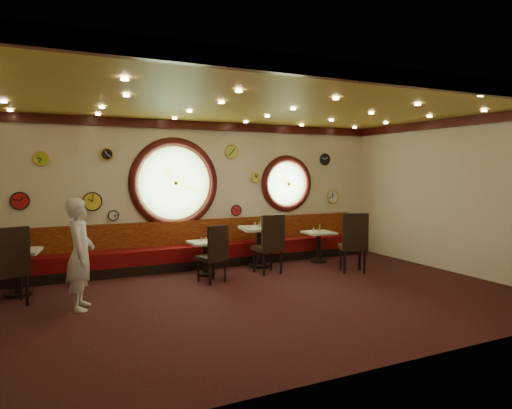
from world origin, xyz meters
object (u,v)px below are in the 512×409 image
at_px(condiment_a_bottle, 22,245).
at_px(condiment_a_pepper, 20,248).
at_px(chair_a, 10,261).
at_px(chair_b, 215,250).
at_px(condiment_d_pepper, 319,230).
at_px(table_c, 260,242).
at_px(condiment_b_bottle, 208,236).
at_px(waiter, 80,254).
at_px(condiment_a_salt, 12,246).
at_px(condiment_b_pepper, 206,239).
at_px(condiment_d_salt, 313,230).
at_px(condiment_c_bottle, 261,223).
at_px(chair_c, 270,240).
at_px(chair_d, 354,239).
at_px(condiment_c_pepper, 259,225).
at_px(condiment_b_salt, 201,239).
at_px(table_d, 319,243).
at_px(condiment_c_salt, 255,225).
at_px(table_b, 206,254).
at_px(condiment_d_bottle, 319,228).
at_px(table_a, 17,267).

bearing_deg(condiment_a_bottle, condiment_a_pepper, -104.61).
bearing_deg(chair_a, chair_b, -13.36).
distance_m(condiment_a_pepper, condiment_d_pepper, 6.18).
height_order(table_c, chair_b, chair_b).
bearing_deg(condiment_b_bottle, waiter, -151.38).
height_order(condiment_a_salt, condiment_b_pepper, condiment_a_salt).
height_order(table_c, condiment_d_salt, table_c).
bearing_deg(condiment_c_bottle, chair_c, -102.95).
bearing_deg(condiment_b_pepper, condiment_c_bottle, 12.54).
relative_size(chair_d, condiment_b_bottle, 4.52).
height_order(condiment_a_salt, condiment_c_pepper, condiment_c_pepper).
bearing_deg(chair_a, condiment_a_pepper, 64.33).
relative_size(chair_b, chair_d, 0.88).
height_order(chair_b, condiment_d_pepper, chair_b).
bearing_deg(condiment_b_salt, condiment_a_salt, 179.91).
distance_m(table_d, condiment_d_salt, 0.33).
height_order(chair_a, condiment_c_salt, chair_a).
bearing_deg(chair_b, table_b, 67.03).
bearing_deg(condiment_d_pepper, chair_b, -163.93).
bearing_deg(condiment_b_pepper, condiment_d_bottle, 3.81).
distance_m(table_d, chair_d, 1.32).
height_order(table_d, chair_c, chair_c).
height_order(condiment_a_salt, condiment_a_pepper, condiment_a_salt).
distance_m(condiment_b_bottle, condiment_c_bottle, 1.34).
distance_m(condiment_a_salt, condiment_c_bottle, 4.87).
xyz_separation_m(condiment_a_pepper, condiment_d_bottle, (6.21, 0.32, -0.04)).
relative_size(condiment_d_pepper, waiter, 0.05).
relative_size(table_a, condiment_c_salt, 8.50).
bearing_deg(table_d, condiment_a_bottle, -178.94).
relative_size(chair_c, condiment_d_salt, 8.02).
relative_size(condiment_d_salt, condiment_b_pepper, 1.03).
relative_size(chair_d, condiment_d_salt, 8.16).
relative_size(table_b, chair_c, 0.90).
bearing_deg(condiment_d_bottle, chair_c, -157.61).
height_order(chair_b, condiment_a_bottle, chair_b).
distance_m(condiment_c_salt, condiment_c_pepper, 0.12).
height_order(table_a, table_c, table_c).
xyz_separation_m(condiment_a_salt, condiment_b_salt, (3.38, -0.01, -0.10)).
xyz_separation_m(table_c, waiter, (-3.82, -1.54, 0.30)).
relative_size(condiment_b_pepper, condiment_d_bottle, 0.54).
xyz_separation_m(table_d, condiment_a_bottle, (-6.12, -0.11, 0.42)).
relative_size(table_d, condiment_b_pepper, 7.66).
height_order(table_c, condiment_a_bottle, condiment_a_bottle).
bearing_deg(condiment_b_bottle, table_c, 6.38).
xyz_separation_m(chair_d, condiment_a_bottle, (-6.12, 1.18, 0.14)).
xyz_separation_m(condiment_b_salt, condiment_d_salt, (2.78, 0.15, 0.02)).
bearing_deg(condiment_c_salt, condiment_d_pepper, -6.33).
bearing_deg(waiter, chair_b, -63.90).
bearing_deg(chair_c, condiment_d_bottle, 19.81).
relative_size(condiment_b_salt, condiment_a_pepper, 0.90).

